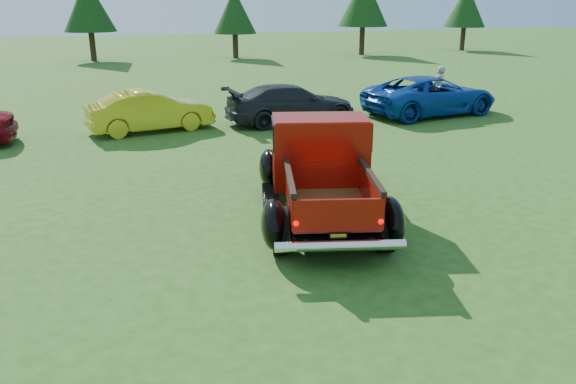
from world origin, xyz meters
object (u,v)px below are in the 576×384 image
object	(u,v)px
tree_east	(364,0)
spectator	(438,89)
tree_far_east	(466,6)
tree_mid_right	(234,11)
show_car_blue	(431,95)
show_car_grey	(291,104)
tree_mid_left	(88,5)
pickup_truck	(319,167)
show_car_yellow	(150,111)

from	to	relation	value
tree_east	spectator	bearing A→B (deg)	-108.53
tree_far_east	spectator	distance (m)	26.63
tree_mid_right	spectator	bearing A→B (deg)	-83.96
tree_far_east	tree_east	bearing A→B (deg)	-173.66
tree_mid_right	show_car_blue	world-z (taller)	tree_mid_right
show_car_grey	spectator	xyz separation A→B (m)	(5.40, 0.19, 0.18)
tree_mid_left	pickup_truck	world-z (taller)	tree_mid_left
tree_mid_right	tree_far_east	world-z (taller)	tree_far_east
show_car_blue	tree_far_east	bearing A→B (deg)	-45.39
show_car_yellow	show_car_blue	xyz separation A→B (m)	(9.16, -0.39, 0.05)
show_car_grey	tree_mid_left	bearing A→B (deg)	11.18
show_car_yellow	show_car_grey	world-z (taller)	show_car_grey
tree_east	tree_mid_left	bearing A→B (deg)	175.24
pickup_truck	spectator	size ratio (longest dim) A/B	3.18
tree_mid_left	show_car_blue	bearing A→B (deg)	-64.35
tree_east	show_car_blue	world-z (taller)	tree_east
tree_mid_left	show_car_yellow	distance (m)	22.03
tree_east	show_car_grey	bearing A→B (deg)	-120.78
tree_mid_left	show_car_blue	size ratio (longest dim) A/B	1.08
spectator	show_car_blue	bearing A→B (deg)	4.80
tree_far_east	tree_mid_left	bearing A→B (deg)	178.94
tree_far_east	show_car_yellow	size ratio (longest dim) A/B	1.33
tree_mid_left	tree_mid_right	distance (m)	9.06
tree_east	pickup_truck	distance (m)	31.52
tree_far_east	show_car_yellow	world-z (taller)	tree_far_east
tree_mid_right	pickup_truck	size ratio (longest dim) A/B	0.89
show_car_yellow	show_car_grey	xyz separation A→B (m)	(4.30, -0.18, 0.01)
show_car_yellow	show_car_grey	distance (m)	4.30
tree_mid_left	pickup_truck	xyz separation A→B (m)	(3.79, -29.49, -2.56)
pickup_truck	show_car_blue	xyz separation A→B (m)	(6.87, 7.30, -0.18)
tree_east	tree_far_east	bearing A→B (deg)	6.34
tree_east	show_car_yellow	distance (m)	26.34
pickup_truck	show_car_grey	world-z (taller)	pickup_truck
tree_far_east	pickup_truck	xyz separation A→B (m)	(-23.21, -28.99, -2.42)
tree_mid_right	show_car_grey	bearing A→B (deg)	-98.68
tree_far_east	spectator	bearing A→B (deg)	-126.58
tree_east	pickup_truck	world-z (taller)	tree_east
tree_mid_right	show_car_yellow	distance (m)	22.24
pickup_truck	show_car_grey	size ratio (longest dim) A/B	1.20
spectator	tree_far_east	bearing A→B (deg)	-158.13
tree_mid_left	spectator	size ratio (longest dim) A/B	3.21
tree_mid_left	show_car_grey	xyz separation A→B (m)	(5.80, -21.99, -2.78)
show_car_yellow	tree_mid_right	bearing A→B (deg)	-30.23
show_car_yellow	show_car_grey	size ratio (longest dim) A/B	0.87
tree_mid_right	show_car_grey	world-z (taller)	tree_mid_right
pickup_truck	show_car_yellow	size ratio (longest dim) A/B	1.37
show_car_grey	spectator	size ratio (longest dim) A/B	2.65
tree_mid_right	show_car_blue	bearing A→B (deg)	-85.53
show_car_grey	show_car_blue	world-z (taller)	show_car_blue
show_car_yellow	spectator	world-z (taller)	spectator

